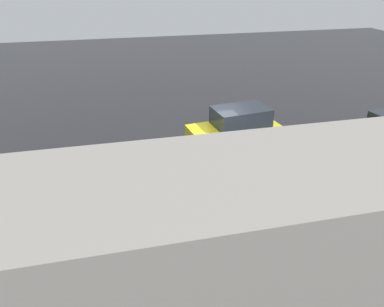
{
  "coord_description": "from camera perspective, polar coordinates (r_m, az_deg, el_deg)",
  "views": [
    {
      "loc": [
        4.25,
        13.84,
        7.58
      ],
      "look_at": [
        1.25,
        1.16,
        0.9
      ],
      "focal_mm": 35.0,
      "sensor_mm": 36.0,
      "label": 1
    }
  ],
  "objects": [
    {
      "name": "moving_hatchback",
      "position": [
        16.41,
        6.63,
        3.42
      ],
      "size": [
        4.09,
        2.19,
        2.06
      ],
      "color": "yellow",
      "rests_on": "ground"
    },
    {
      "name": "sign_post",
      "position": [
        11.81,
        -9.65,
        -3.84
      ],
      "size": [
        0.07,
        0.44,
        2.4
      ],
      "color": "#4C4C51",
      "rests_on": "ground"
    },
    {
      "name": "fire_hydrant",
      "position": [
        13.18,
        -8.51,
        -6.2
      ],
      "size": [
        0.42,
        0.31,
        0.8
      ],
      "color": "gold",
      "rests_on": "ground"
    },
    {
      "name": "metal_railing",
      "position": [
        11.38,
        13.42,
        -10.72
      ],
      "size": [
        10.21,
        0.04,
        1.05
      ],
      "color": "#B7BABF",
      "rests_on": "ground"
    },
    {
      "name": "ground_plane",
      "position": [
        16.34,
        3.31,
        -0.54
      ],
      "size": [
        60.0,
        60.0,
        0.0
      ],
      "primitive_type": "plane",
      "color": "black"
    },
    {
      "name": "pedestrian",
      "position": [
        12.77,
        -12.56,
        -4.83
      ],
      "size": [
        0.29,
        0.57,
        1.62
      ],
      "color": "silver",
      "rests_on": "ground"
    },
    {
      "name": "kerb_strip",
      "position": [
        12.97,
        8.58,
        -8.87
      ],
      "size": [
        24.0,
        3.2,
        0.04
      ],
      "primitive_type": "cube",
      "color": "slate",
      "rests_on": "ground"
    },
    {
      "name": "building_block",
      "position": [
        7.03,
        17.91,
        -19.69
      ],
      "size": [
        14.47,
        2.4,
        5.2
      ],
      "primitive_type": "cube",
      "color": "gray",
      "rests_on": "ground"
    }
  ]
}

